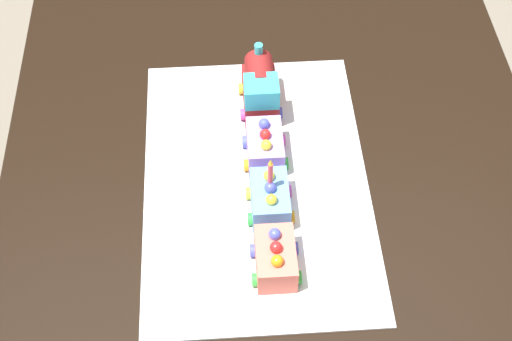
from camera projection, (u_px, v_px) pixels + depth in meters
name	position (u px, v px, depth m)	size (l,w,h in m)	color
dining_table	(277.00, 226.00, 1.39)	(1.40, 1.00, 0.74)	black
cake_board	(256.00, 181.00, 1.32)	(0.60, 0.40, 0.00)	silver
cake_locomotive	(260.00, 88.00, 1.39)	(0.14, 0.08, 0.12)	maroon
cake_car_hopper_lavender	(265.00, 146.00, 1.33)	(0.10, 0.08, 0.07)	#AD84E0
cake_car_flatbed_sky_blue	(270.00, 199.00, 1.25)	(0.10, 0.08, 0.07)	#669EEA
cake_car_tanker_coral	(276.00, 258.00, 1.18)	(0.10, 0.08, 0.07)	#F27260
birthday_candle	(270.00, 171.00, 1.20)	(0.01, 0.01, 0.06)	#F24C59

